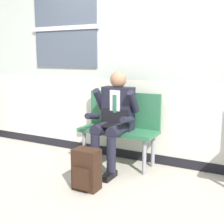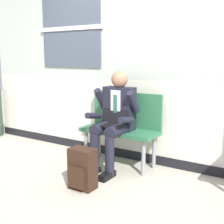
{
  "view_description": "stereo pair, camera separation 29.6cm",
  "coord_description": "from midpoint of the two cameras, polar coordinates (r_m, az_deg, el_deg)",
  "views": [
    {
      "loc": [
        1.66,
        -3.12,
        1.41
      ],
      "look_at": [
        -0.02,
        0.06,
        0.75
      ],
      "focal_mm": 47.8,
      "sensor_mm": 36.0,
      "label": 1
    },
    {
      "loc": [
        1.91,
        -2.97,
        1.41
      ],
      "look_at": [
        -0.02,
        0.06,
        0.75
      ],
      "focal_mm": 47.8,
      "sensor_mm": 36.0,
      "label": 2
    }
  ],
  "objects": [
    {
      "name": "person_seated",
      "position": [
        3.73,
        -1.94,
        -1.13
      ],
      "size": [
        0.57,
        0.7,
        1.24
      ],
      "color": "#1E1E2D",
      "rests_on": "ground"
    },
    {
      "name": "bench_with_person",
      "position": [
        3.93,
        -0.47,
        -2.22
      ],
      "size": [
        1.02,
        0.42,
        0.96
      ],
      "color": "#2D6B47",
      "rests_on": "ground"
    },
    {
      "name": "ground_plane",
      "position": [
        3.8,
        -2.46,
        -11.36
      ],
      "size": [
        18.0,
        18.0,
        0.0
      ],
      "primitive_type": "plane",
      "color": "#B2A899"
    },
    {
      "name": "station_wall",
      "position": [
        4.07,
        1.53,
        9.33
      ],
      "size": [
        5.43,
        0.17,
        2.67
      ],
      "color": "beige",
      "rests_on": "ground"
    },
    {
      "name": "backpack",
      "position": [
        3.28,
        -7.61,
        -10.97
      ],
      "size": [
        0.28,
        0.22,
        0.45
      ],
      "color": "#331E14",
      "rests_on": "ground"
    }
  ]
}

